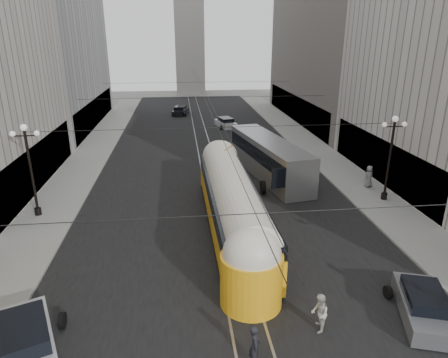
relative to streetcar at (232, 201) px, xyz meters
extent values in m
cube|color=black|center=(-0.50, 17.86, -1.96)|extent=(20.00, 85.00, 0.02)
cube|color=gray|center=(-12.50, 21.36, -1.88)|extent=(4.00, 72.00, 0.15)
cube|color=gray|center=(11.50, 21.36, -1.88)|extent=(4.00, 72.00, 0.15)
cube|color=gray|center=(-1.25, 17.86, -1.96)|extent=(0.12, 85.00, 0.04)
cube|color=gray|center=(0.25, 17.86, -1.96)|extent=(0.12, 85.00, 0.04)
cube|color=black|center=(-14.55, 9.36, 0.04)|extent=(0.10, 18.00, 3.60)
cube|color=#999999|center=(-20.50, 33.36, 12.04)|extent=(12.00, 28.00, 28.00)
cube|color=black|center=(-14.55, 33.36, 0.04)|extent=(0.10, 25.20, 3.60)
cube|color=black|center=(13.55, 7.36, 0.04)|extent=(0.10, 18.00, 3.60)
cube|color=#514C47|center=(19.50, 33.36, 14.04)|extent=(12.00, 32.00, 32.00)
cube|color=black|center=(13.55, 33.36, 0.04)|extent=(0.10, 28.80, 3.60)
cube|color=#B2AFA8|center=(-0.50, 65.36, 10.04)|extent=(6.00, 6.00, 24.00)
cylinder|color=black|center=(-13.10, 3.36, 1.19)|extent=(0.18, 0.18, 6.00)
cylinder|color=black|center=(-13.10, 3.36, -1.56)|extent=(0.44, 0.44, 0.50)
cylinder|color=black|center=(-13.10, 3.36, 3.79)|extent=(1.60, 0.08, 0.08)
sphere|color=white|center=(-13.10, 3.36, 4.34)|extent=(0.44, 0.44, 0.44)
sphere|color=white|center=(-13.85, 3.36, 3.94)|extent=(0.36, 0.36, 0.36)
sphere|color=white|center=(-12.35, 3.36, 3.94)|extent=(0.36, 0.36, 0.36)
cylinder|color=black|center=(12.10, 3.36, 1.19)|extent=(0.18, 0.18, 6.00)
cylinder|color=black|center=(12.10, 3.36, -1.56)|extent=(0.44, 0.44, 0.50)
cylinder|color=black|center=(12.10, 3.36, 3.79)|extent=(1.60, 0.08, 0.08)
sphere|color=white|center=(12.10, 3.36, 4.34)|extent=(0.44, 0.44, 0.44)
sphere|color=white|center=(11.35, 3.36, 3.94)|extent=(0.36, 0.36, 0.36)
sphere|color=white|center=(12.85, 3.36, 3.94)|extent=(0.36, 0.36, 0.36)
cylinder|color=black|center=(-0.50, -10.64, 4.04)|extent=(25.00, 0.03, 0.03)
cylinder|color=black|center=(-0.50, 3.36, 4.04)|extent=(25.00, 0.03, 0.03)
cylinder|color=black|center=(-0.50, 17.36, 4.04)|extent=(25.00, 0.03, 0.03)
cylinder|color=black|center=(-0.50, 31.36, 4.04)|extent=(25.00, 0.03, 0.03)
cylinder|color=black|center=(-0.50, 21.36, 3.84)|extent=(0.03, 72.00, 0.03)
cylinder|color=black|center=(-0.10, 21.36, 3.84)|extent=(0.03, 72.00, 0.03)
cube|color=#FFAE16|center=(0.00, 0.00, -0.79)|extent=(3.11, 15.61, 1.89)
cube|color=black|center=(0.00, 0.00, -1.68)|extent=(3.10, 15.15, 0.33)
cube|color=black|center=(0.00, 0.00, 0.44)|extent=(3.12, 15.38, 0.95)
cylinder|color=silver|center=(0.00, 0.00, 0.77)|extent=(2.77, 15.38, 2.56)
cylinder|color=#FFAE16|center=(-0.11, -7.69, -0.68)|extent=(2.89, 2.89, 2.56)
sphere|color=silver|center=(-0.11, -7.69, 0.66)|extent=(2.67, 2.67, 2.67)
cylinder|color=#FFAE16|center=(0.11, 7.69, -0.68)|extent=(2.89, 2.89, 2.56)
sphere|color=silver|center=(0.11, 7.69, 0.66)|extent=(2.67, 2.67, 2.67)
sphere|color=#FFF2BF|center=(-0.12, -8.84, -1.01)|extent=(0.36, 0.36, 0.36)
cube|color=gray|center=(4.60, 10.18, -0.28)|extent=(5.04, 13.29, 3.25)
cube|color=black|center=(4.60, 10.18, 0.27)|extent=(4.97, 12.85, 1.19)
cube|color=black|center=(4.60, 3.72, 0.10)|extent=(2.47, 0.55, 1.52)
cylinder|color=black|center=(3.24, 5.82, -1.41)|extent=(0.30, 1.08, 1.08)
cylinder|color=black|center=(5.95, 5.82, -1.41)|extent=(0.30, 1.08, 1.08)
cylinder|color=black|center=(3.24, 14.54, -1.41)|extent=(0.30, 1.08, 1.08)
cylinder|color=black|center=(5.95, 14.54, -1.41)|extent=(0.30, 1.08, 1.08)
cube|color=silver|center=(-9.36, -10.13, -1.43)|extent=(3.82, 5.40, 0.88)
cube|color=black|center=(-9.36, -10.13, -0.80)|extent=(2.72, 3.23, 0.84)
cylinder|color=black|center=(-10.28, -8.43, -1.60)|extent=(0.22, 0.71, 0.71)
cylinder|color=black|center=(-8.43, -8.43, -1.60)|extent=(0.22, 0.71, 0.71)
cube|color=slate|center=(7.29, -9.51, -1.49)|extent=(3.07, 4.72, 0.78)
cube|color=black|center=(7.29, -9.51, -0.94)|extent=(2.25, 2.78, 0.73)
cylinder|color=black|center=(6.49, -10.99, -1.65)|extent=(0.22, 0.62, 0.62)
cylinder|color=black|center=(6.49, -8.02, -1.65)|extent=(0.22, 0.62, 0.62)
cylinder|color=black|center=(8.10, -8.02, -1.65)|extent=(0.22, 0.62, 0.62)
cube|color=white|center=(3.13, 30.40, -1.50)|extent=(2.79, 4.57, 0.76)
cube|color=black|center=(3.13, 30.40, -0.97)|extent=(2.10, 2.66, 0.71)
cylinder|color=black|center=(2.34, 28.95, -1.65)|extent=(0.22, 0.61, 0.61)
cylinder|color=black|center=(3.92, 28.95, -1.65)|extent=(0.22, 0.61, 0.61)
cylinder|color=black|center=(2.34, 31.85, -1.65)|extent=(0.22, 0.61, 0.61)
cylinder|color=black|center=(3.92, 31.85, -1.65)|extent=(0.22, 0.61, 0.61)
cube|color=black|center=(-2.95, 40.49, -1.50)|extent=(2.78, 4.60, 0.76)
cube|color=black|center=(-2.95, 40.49, -0.96)|extent=(2.09, 2.68, 0.72)
cylinder|color=black|center=(-3.74, 39.02, -1.65)|extent=(0.22, 0.61, 0.61)
cylinder|color=black|center=(-2.15, 39.02, -1.65)|extent=(0.22, 0.61, 0.61)
cylinder|color=black|center=(-3.74, 41.95, -1.65)|extent=(0.22, 0.61, 0.61)
cylinder|color=black|center=(-2.15, 41.95, -1.65)|extent=(0.22, 0.61, 0.61)
imported|color=black|center=(-0.61, -11.32, -1.10)|extent=(0.49, 0.67, 1.72)
imported|color=beige|center=(2.43, -9.82, -1.08)|extent=(0.85, 0.99, 1.75)
imported|color=slate|center=(12.07, 6.01, -0.91)|extent=(1.02, 0.85, 1.80)
camera|label=1|loc=(-3.09, -23.14, 9.90)|focal=32.00mm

